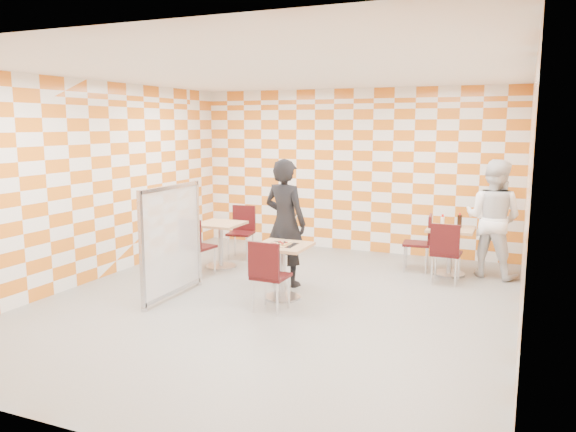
% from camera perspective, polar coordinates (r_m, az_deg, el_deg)
% --- Properties ---
extents(room_shell, '(7.00, 7.00, 7.00)m').
position_cam_1_polar(room_shell, '(7.74, 0.31, 2.98)').
color(room_shell, gray).
rests_on(room_shell, ground).
extents(main_table, '(0.70, 0.70, 0.75)m').
position_cam_1_polar(main_table, '(7.62, -0.56, -4.69)').
color(main_table, tan).
rests_on(main_table, ground).
extents(second_table, '(0.70, 0.70, 0.75)m').
position_cam_1_polar(second_table, '(9.18, 16.14, -2.66)').
color(second_table, tan).
rests_on(second_table, ground).
extents(empty_table, '(0.70, 0.70, 0.75)m').
position_cam_1_polar(empty_table, '(9.34, -6.88, -2.15)').
color(empty_table, tan).
rests_on(empty_table, ground).
extents(chair_main_front, '(0.43, 0.44, 0.92)m').
position_cam_1_polar(chair_main_front, '(7.04, -2.09, -5.59)').
color(chair_main_front, '#3A0B0D').
rests_on(chair_main_front, ground).
extents(chair_second_front, '(0.43, 0.44, 0.92)m').
position_cam_1_polar(chair_second_front, '(8.59, 15.71, -3.20)').
color(chair_second_front, '#3A0B0D').
rests_on(chair_second_front, ground).
extents(chair_second_side, '(0.47, 0.46, 0.92)m').
position_cam_1_polar(chair_second_side, '(9.26, 13.53, -2.22)').
color(chair_second_side, '#3A0B0D').
rests_on(chair_second_side, ground).
extents(chair_empty_near, '(0.48, 0.49, 0.92)m').
position_cam_1_polar(chair_empty_near, '(8.83, -9.44, -2.65)').
color(chair_empty_near, '#3A0B0D').
rests_on(chair_empty_near, ground).
extents(chair_empty_far, '(0.48, 0.49, 0.92)m').
position_cam_1_polar(chair_empty_far, '(9.99, -4.68, -1.16)').
color(chair_empty_far, '#3A0B0D').
rests_on(chair_empty_far, ground).
extents(partition, '(0.08, 1.38, 1.55)m').
position_cam_1_polar(partition, '(7.77, -11.73, -2.49)').
color(partition, white).
rests_on(partition, ground).
extents(man_dark, '(0.76, 0.58, 1.87)m').
position_cam_1_polar(man_dark, '(8.20, -0.29, -0.67)').
color(man_dark, black).
rests_on(man_dark, ground).
extents(man_white, '(1.06, 0.93, 1.83)m').
position_cam_1_polar(man_white, '(9.22, 20.11, -0.25)').
color(man_white, white).
rests_on(man_white, ground).
extents(pizza_on_foil, '(0.40, 0.40, 0.04)m').
position_cam_1_polar(pizza_on_foil, '(7.55, -0.61, -2.81)').
color(pizza_on_foil, silver).
rests_on(pizza_on_foil, main_table).
extents(sport_bottle, '(0.06, 0.06, 0.20)m').
position_cam_1_polar(sport_bottle, '(9.19, 15.41, -0.53)').
color(sport_bottle, white).
rests_on(sport_bottle, second_table).
extents(soda_bottle, '(0.07, 0.07, 0.23)m').
position_cam_1_polar(soda_bottle, '(9.20, 17.03, -0.49)').
color(soda_bottle, black).
rests_on(soda_bottle, second_table).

